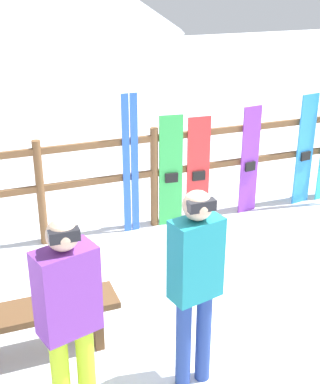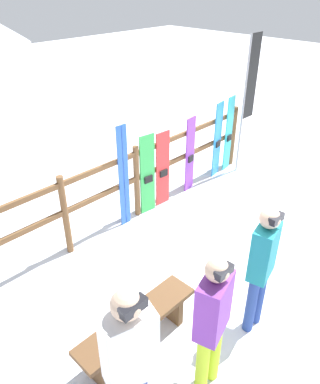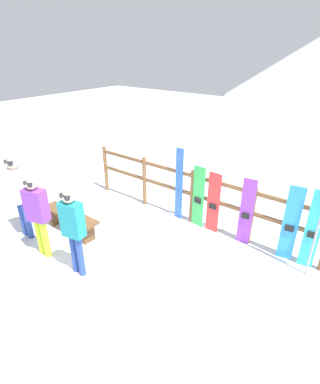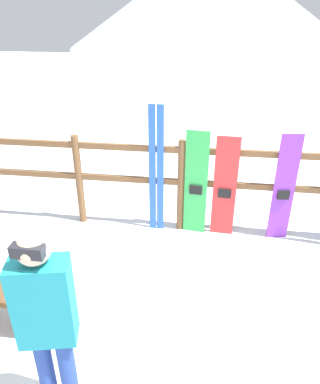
{
  "view_description": "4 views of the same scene",
  "coord_description": "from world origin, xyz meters",
  "px_view_note": "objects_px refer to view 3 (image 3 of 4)",
  "views": [
    {
      "loc": [
        -2.12,
        -3.64,
        3.13
      ],
      "look_at": [
        -0.27,
        1.26,
        0.87
      ],
      "focal_mm": 50.0,
      "sensor_mm": 36.0,
      "label": 1
    },
    {
      "loc": [
        -3.68,
        -1.92,
        3.71
      ],
      "look_at": [
        -0.48,
        1.19,
        1.07
      ],
      "focal_mm": 35.0,
      "sensor_mm": 36.0,
      "label": 2
    },
    {
      "loc": [
        3.1,
        -3.08,
        3.76
      ],
      "look_at": [
        -0.14,
        1.17,
        1.13
      ],
      "focal_mm": 28.0,
      "sensor_mm": 36.0,
      "label": 3
    },
    {
      "loc": [
        0.32,
        -2.26,
        2.9
      ],
      "look_at": [
        -0.17,
        1.37,
        0.98
      ],
      "focal_mm": 35.0,
      "sensor_mm": 36.0,
      "label": 4
    }
  ],
  "objects_px": {
    "snowboard_red": "(213,203)",
    "snowboard_cyan": "(313,231)",
    "person_purple": "(37,212)",
    "person_white": "(19,192)",
    "snowboard_purple": "(246,212)",
    "person_teal": "(73,227)",
    "bench": "(70,218)",
    "snowboard_blue": "(290,224)",
    "ski_pair_blue": "(179,185)",
    "snowboard_green": "(198,197)"
  },
  "relations": [
    {
      "from": "snowboard_red",
      "to": "snowboard_cyan",
      "type": "height_order",
      "value": "snowboard_cyan"
    },
    {
      "from": "snowboard_cyan",
      "to": "person_purple",
      "type": "bearing_deg",
      "value": -146.7
    },
    {
      "from": "person_white",
      "to": "snowboard_purple",
      "type": "distance_m",
      "value": 4.64
    },
    {
      "from": "person_white",
      "to": "person_purple",
      "type": "height_order",
      "value": "person_white"
    },
    {
      "from": "snowboard_red",
      "to": "snowboard_cyan",
      "type": "relative_size",
      "value": 0.88
    },
    {
      "from": "person_teal",
      "to": "snowboard_purple",
      "type": "bearing_deg",
      "value": 53.52
    },
    {
      "from": "bench",
      "to": "snowboard_red",
      "type": "distance_m",
      "value": 3.13
    },
    {
      "from": "person_white",
      "to": "snowboard_red",
      "type": "xyz_separation_m",
      "value": [
        3.09,
        2.6,
        -0.38
      ]
    },
    {
      "from": "bench",
      "to": "snowboard_red",
      "type": "relative_size",
      "value": 1.09
    },
    {
      "from": "person_purple",
      "to": "snowboard_red",
      "type": "relative_size",
      "value": 1.18
    },
    {
      "from": "bench",
      "to": "snowboard_blue",
      "type": "xyz_separation_m",
      "value": [
        4.03,
        1.94,
        0.41
      ]
    },
    {
      "from": "ski_pair_blue",
      "to": "snowboard_blue",
      "type": "distance_m",
      "value": 2.5
    },
    {
      "from": "person_teal",
      "to": "bench",
      "type": "bearing_deg",
      "value": 147.5
    },
    {
      "from": "snowboard_red",
      "to": "snowboard_cyan",
      "type": "distance_m",
      "value": 1.98
    },
    {
      "from": "snowboard_green",
      "to": "person_teal",
      "type": "bearing_deg",
      "value": -107.99
    },
    {
      "from": "snowboard_cyan",
      "to": "snowboard_purple",
      "type": "bearing_deg",
      "value": -180.0
    },
    {
      "from": "person_teal",
      "to": "ski_pair_blue",
      "type": "height_order",
      "value": "ski_pair_blue"
    },
    {
      "from": "snowboard_purple",
      "to": "snowboard_cyan",
      "type": "xyz_separation_m",
      "value": [
        1.24,
        0.0,
        0.06
      ]
    },
    {
      "from": "snowboard_purple",
      "to": "snowboard_cyan",
      "type": "height_order",
      "value": "snowboard_cyan"
    },
    {
      "from": "person_white",
      "to": "ski_pair_blue",
      "type": "height_order",
      "value": "person_white"
    },
    {
      "from": "person_purple",
      "to": "snowboard_purple",
      "type": "distance_m",
      "value": 4.05
    },
    {
      "from": "bench",
      "to": "snowboard_cyan",
      "type": "relative_size",
      "value": 0.96
    },
    {
      "from": "snowboard_green",
      "to": "snowboard_purple",
      "type": "bearing_deg",
      "value": 0.0
    },
    {
      "from": "bench",
      "to": "snowboard_blue",
      "type": "height_order",
      "value": "snowboard_blue"
    },
    {
      "from": "snowboard_cyan",
      "to": "snowboard_green",
      "type": "bearing_deg",
      "value": -180.0
    },
    {
      "from": "person_purple",
      "to": "snowboard_cyan",
      "type": "xyz_separation_m",
      "value": [
        4.2,
        2.76,
        -0.18
      ]
    },
    {
      "from": "snowboard_red",
      "to": "snowboard_purple",
      "type": "distance_m",
      "value": 0.74
    },
    {
      "from": "snowboard_blue",
      "to": "bench",
      "type": "bearing_deg",
      "value": -154.21
    },
    {
      "from": "person_teal",
      "to": "person_white",
      "type": "relative_size",
      "value": 0.92
    },
    {
      "from": "bench",
      "to": "person_white",
      "type": "relative_size",
      "value": 0.83
    },
    {
      "from": "person_teal",
      "to": "snowboard_green",
      "type": "height_order",
      "value": "person_teal"
    },
    {
      "from": "person_purple",
      "to": "snowboard_cyan",
      "type": "height_order",
      "value": "person_purple"
    },
    {
      "from": "snowboard_blue",
      "to": "snowboard_red",
      "type": "bearing_deg",
      "value": -179.99
    },
    {
      "from": "snowboard_purple",
      "to": "snowboard_green",
      "type": "bearing_deg",
      "value": -180.0
    },
    {
      "from": "person_teal",
      "to": "ski_pair_blue",
      "type": "bearing_deg",
      "value": 82.58
    },
    {
      "from": "ski_pair_blue",
      "to": "snowboard_green",
      "type": "bearing_deg",
      "value": -0.38
    },
    {
      "from": "person_teal",
      "to": "snowboard_blue",
      "type": "xyz_separation_m",
      "value": [
        2.85,
        2.7,
        -0.22
      ]
    },
    {
      "from": "bench",
      "to": "person_purple",
      "type": "relative_size",
      "value": 0.92
    },
    {
      "from": "person_teal",
      "to": "ski_pair_blue",
      "type": "xyz_separation_m",
      "value": [
        0.35,
        2.7,
        -0.11
      ]
    },
    {
      "from": "ski_pair_blue",
      "to": "snowboard_purple",
      "type": "bearing_deg",
      "value": -0.12
    },
    {
      "from": "person_purple",
      "to": "snowboard_blue",
      "type": "bearing_deg",
      "value": 35.87
    },
    {
      "from": "person_white",
      "to": "snowboard_cyan",
      "type": "xyz_separation_m",
      "value": [
        5.07,
        2.6,
        -0.29
      ]
    },
    {
      "from": "ski_pair_blue",
      "to": "snowboard_cyan",
      "type": "xyz_separation_m",
      "value": [
        2.88,
        -0.0,
        -0.09
      ]
    },
    {
      "from": "person_white",
      "to": "snowboard_cyan",
      "type": "bearing_deg",
      "value": 27.17
    },
    {
      "from": "snowboard_green",
      "to": "snowboard_red",
      "type": "bearing_deg",
      "value": -0.01
    },
    {
      "from": "person_white",
      "to": "person_purple",
      "type": "bearing_deg",
      "value": -10.16
    },
    {
      "from": "bench",
      "to": "snowboard_green",
      "type": "bearing_deg",
      "value": 43.46
    },
    {
      "from": "snowboard_red",
      "to": "snowboard_blue",
      "type": "height_order",
      "value": "snowboard_blue"
    },
    {
      "from": "snowboard_blue",
      "to": "snowboard_green",
      "type": "bearing_deg",
      "value": -180.0
    },
    {
      "from": "snowboard_cyan",
      "to": "snowboard_blue",
      "type": "bearing_deg",
      "value": -180.0
    }
  ]
}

